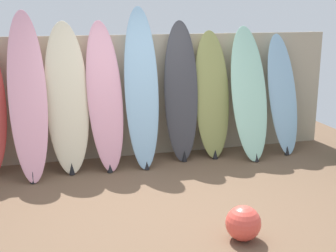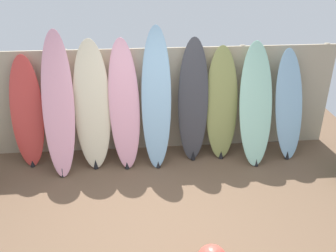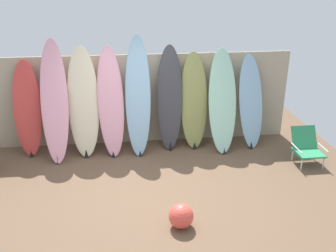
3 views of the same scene
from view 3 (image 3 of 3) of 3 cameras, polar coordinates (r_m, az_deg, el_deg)
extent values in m
plane|color=brown|center=(6.05, -3.48, -10.12)|extent=(7.68, 7.68, 0.00)
cube|color=tan|center=(7.48, -4.57, 4.05)|extent=(6.08, 0.04, 1.80)
cylinder|color=gray|center=(7.61, -15.50, 3.61)|extent=(0.10, 0.10, 1.80)
cylinder|color=gray|center=(7.51, -4.58, 4.15)|extent=(0.10, 0.10, 1.80)
cylinder|color=gray|center=(7.69, 6.23, 4.53)|extent=(0.10, 0.10, 1.80)
cylinder|color=gray|center=(8.13, 16.21, 4.73)|extent=(0.10, 0.10, 1.80)
ellipsoid|color=#D13D38|center=(7.41, -20.65, 2.44)|extent=(0.52, 0.47, 1.79)
cone|color=black|center=(7.55, -20.11, -4.02)|extent=(0.08, 0.08, 0.10)
ellipsoid|color=pink|center=(7.08, -16.92, 3.63)|extent=(0.52, 0.87, 2.16)
cone|color=black|center=(7.13, -16.48, -4.93)|extent=(0.08, 0.08, 0.15)
ellipsoid|color=beige|center=(7.11, -12.77, 3.52)|extent=(0.58, 0.63, 2.02)
cone|color=black|center=(7.22, -12.35, -4.09)|extent=(0.08, 0.08, 0.16)
ellipsoid|color=pink|center=(7.05, -8.71, 3.66)|extent=(0.53, 0.70, 2.02)
cone|color=black|center=(7.15, -8.33, -4.26)|extent=(0.08, 0.08, 0.11)
ellipsoid|color=#8CB7D6|center=(7.00, -4.60, 4.51)|extent=(0.52, 0.69, 2.21)
cone|color=black|center=(7.13, -4.25, -4.12)|extent=(0.08, 0.08, 0.11)
ellipsoid|color=#38383D|center=(7.17, 0.22, 4.20)|extent=(0.54, 0.51, 2.01)
cone|color=black|center=(7.34, 0.39, -3.07)|extent=(0.08, 0.08, 0.16)
ellipsoid|color=olive|center=(7.27, 3.97, 3.81)|extent=(0.54, 0.48, 1.86)
cone|color=black|center=(7.41, 4.07, -2.96)|extent=(0.08, 0.08, 0.13)
ellipsoid|color=#9ED6BC|center=(7.25, 8.28, 3.82)|extent=(0.60, 0.85, 1.93)
cone|color=black|center=(7.28, 8.56, -3.72)|extent=(0.08, 0.08, 0.12)
ellipsoid|color=#8CB7D6|center=(7.50, 12.50, 3.63)|extent=(0.54, 0.62, 1.80)
cone|color=black|center=(7.59, 12.55, -2.83)|extent=(0.08, 0.08, 0.14)
cylinder|color=silver|center=(7.03, 19.67, -5.52)|extent=(0.02, 0.02, 0.22)
cylinder|color=silver|center=(7.21, 22.60, -5.24)|extent=(0.02, 0.02, 0.22)
cylinder|color=silver|center=(7.32, 18.45, -4.18)|extent=(0.02, 0.02, 0.22)
cylinder|color=silver|center=(7.50, 21.28, -3.95)|extent=(0.02, 0.02, 0.22)
cube|color=#2D8C59|center=(7.21, 20.64, -3.82)|extent=(0.48, 0.44, 0.03)
cube|color=#2D8C59|center=(7.33, 20.02, -1.69)|extent=(0.46, 0.25, 0.41)
cylinder|color=silver|center=(7.06, 19.01, -3.20)|extent=(0.02, 0.44, 0.02)
cylinder|color=silver|center=(7.28, 22.44, -2.94)|extent=(0.02, 0.44, 0.02)
sphere|color=#E54C3F|center=(5.24, 2.01, -13.55)|extent=(0.34, 0.34, 0.34)
camera|label=1|loc=(1.59, -60.30, -33.26)|focal=50.00mm
camera|label=2|loc=(1.21, -11.76, 26.29)|focal=40.00mm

